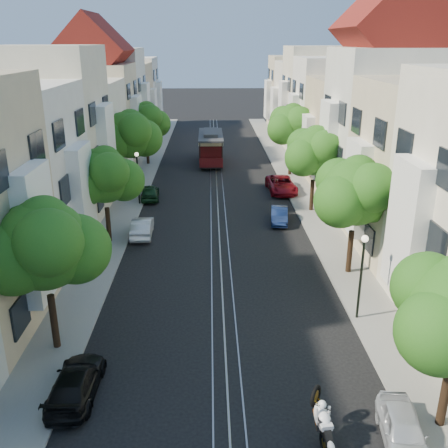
{
  "coord_description": "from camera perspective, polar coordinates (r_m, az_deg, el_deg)",
  "views": [
    {
      "loc": [
        -0.56,
        -16.44,
        12.4
      ],
      "look_at": [
        0.21,
        11.31,
        2.2
      ],
      "focal_mm": 40.0,
      "sensor_mm": 36.0,
      "label": 1
    }
  ],
  "objects": [
    {
      "name": "ground",
      "position": [
        46.14,
        -0.84,
        4.58
      ],
      "size": [
        200.0,
        200.0,
        0.0
      ],
      "primitive_type": "plane",
      "color": "black",
      "rests_on": "ground"
    },
    {
      "name": "sidewalk_east",
      "position": [
        46.78,
        8.1,
        4.67
      ],
      "size": [
        2.5,
        80.0,
        0.12
      ],
      "primitive_type": "cube",
      "color": "gray",
      "rests_on": "ground"
    },
    {
      "name": "sidewalk_west",
      "position": [
        46.61,
        -9.82,
        4.52
      ],
      "size": [
        2.5,
        80.0,
        0.12
      ],
      "primitive_type": "cube",
      "color": "gray",
      "rests_on": "ground"
    },
    {
      "name": "rail_left",
      "position": [
        46.14,
        -1.53,
        4.59
      ],
      "size": [
        0.06,
        80.0,
        0.02
      ],
      "primitive_type": "cube",
      "color": "gray",
      "rests_on": "ground"
    },
    {
      "name": "rail_slot",
      "position": [
        46.14,
        -0.84,
        4.59
      ],
      "size": [
        0.06,
        80.0,
        0.02
      ],
      "primitive_type": "cube",
      "color": "gray",
      "rests_on": "ground"
    },
    {
      "name": "rail_right",
      "position": [
        46.15,
        -0.16,
        4.6
      ],
      "size": [
        0.06,
        80.0,
        0.02
      ],
      "primitive_type": "cube",
      "color": "gray",
      "rests_on": "ground"
    },
    {
      "name": "lane_line",
      "position": [
        46.14,
        -0.84,
        4.58
      ],
      "size": [
        0.08,
        80.0,
        0.01
      ],
      "primitive_type": "cube",
      "color": "tan",
      "rests_on": "ground"
    },
    {
      "name": "townhouses_east",
      "position": [
        46.63,
        14.14,
        10.67
      ],
      "size": [
        7.75,
        72.0,
        12.0
      ],
      "color": "beige",
      "rests_on": "ground"
    },
    {
      "name": "townhouses_west",
      "position": [
        46.36,
        -15.96,
        10.33
      ],
      "size": [
        7.75,
        72.0,
        11.76
      ],
      "color": "silver",
      "rests_on": "ground"
    },
    {
      "name": "tree_e_b",
      "position": [
        27.68,
        14.91,
        3.4
      ],
      "size": [
        4.93,
        4.08,
        6.68
      ],
      "color": "black",
      "rests_on": "ground"
    },
    {
      "name": "tree_e_c",
      "position": [
        38.06,
        10.4,
        8.02
      ],
      "size": [
        4.84,
        3.99,
        6.52
      ],
      "color": "black",
      "rests_on": "ground"
    },
    {
      "name": "tree_e_d",
      "position": [
        48.65,
        7.82,
        11.08
      ],
      "size": [
        5.01,
        4.16,
        6.85
      ],
      "color": "black",
      "rests_on": "ground"
    },
    {
      "name": "tree_w_a",
      "position": [
        21.01,
        -19.75,
        -2.48
      ],
      "size": [
        4.93,
        4.08,
        6.68
      ],
      "color": "black",
      "rests_on": "ground"
    },
    {
      "name": "tree_w_b",
      "position": [
        32.14,
        -13.42,
        5.2
      ],
      "size": [
        4.72,
        3.87,
        6.27
      ],
      "color": "black",
      "rests_on": "ground"
    },
    {
      "name": "tree_w_c",
      "position": [
        42.57,
        -10.62,
        9.92
      ],
      "size": [
        5.13,
        4.28,
        7.09
      ],
      "color": "black",
      "rests_on": "ground"
    },
    {
      "name": "tree_w_d",
      "position": [
        53.4,
        -8.83,
        11.54
      ],
      "size": [
        4.84,
        3.99,
        6.52
      ],
      "color": "black",
      "rests_on": "ground"
    },
    {
      "name": "lamp_east",
      "position": [
        23.58,
        15.51,
        -4.51
      ],
      "size": [
        0.32,
        0.32,
        4.16
      ],
      "color": "black",
      "rests_on": "ground"
    },
    {
      "name": "lamp_west",
      "position": [
        40.03,
        -9.85,
        6.06
      ],
      "size": [
        0.32,
        0.32,
        4.16
      ],
      "color": "black",
      "rests_on": "ground"
    },
    {
      "name": "sportbike_rider",
      "position": [
        17.59,
        11.13,
        -21.05
      ],
      "size": [
        0.64,
        1.96,
        1.72
      ],
      "rotation": [
        0.0,
        0.0,
        0.12
      ],
      "color": "black",
      "rests_on": "ground"
    },
    {
      "name": "cable_car",
      "position": [
        54.15,
        -1.52,
        8.94
      ],
      "size": [
        2.59,
        8.18,
        3.14
      ],
      "rotation": [
        0.0,
        0.0,
        0.0
      ],
      "color": "black",
      "rests_on": "ground"
    },
    {
      "name": "parked_car_e_near",
      "position": [
        18.39,
        19.79,
        -21.29
      ],
      "size": [
        1.77,
        3.48,
        1.14
      ],
      "primitive_type": "imported",
      "rotation": [
        0.0,
        0.0,
        -0.13
      ],
      "color": "silver",
      "rests_on": "ground"
    },
    {
      "name": "parked_car_e_mid",
      "position": [
        36.31,
        6.34,
        1.0
      ],
      "size": [
        1.55,
        3.45,
        1.1
      ],
      "primitive_type": "imported",
      "rotation": [
        0.0,
        0.0,
        -0.12
      ],
      "color": "#0B183B",
      "rests_on": "ground"
    },
    {
      "name": "parked_car_e_far",
      "position": [
        43.77,
        6.57,
        4.5
      ],
      "size": [
        2.47,
        4.98,
        1.36
      ],
      "primitive_type": "imported",
      "rotation": [
        0.0,
        0.0,
        0.05
      ],
      "color": "maroon",
      "rests_on": "ground"
    },
    {
      "name": "parked_car_w_near",
      "position": [
        20.04,
        -16.56,
        -16.97
      ],
      "size": [
        1.66,
        3.98,
        1.15
      ],
      "primitive_type": "imported",
      "rotation": [
        0.0,
        0.0,
        3.13
      ],
      "color": "black",
      "rests_on": "ground"
    },
    {
      "name": "parked_car_w_mid",
      "position": [
        34.03,
        -9.33,
        -0.36
      ],
      "size": [
        1.44,
        3.81,
        1.24
      ],
      "primitive_type": "imported",
      "rotation": [
        0.0,
        0.0,
        3.18
      ],
      "color": "silver",
      "rests_on": "ground"
    },
    {
      "name": "parked_car_w_far",
      "position": [
        41.9,
        -8.46,
        3.62
      ],
      "size": [
        1.76,
        3.76,
        1.25
      ],
      "primitive_type": "imported",
      "rotation": [
        0.0,
        0.0,
        3.22
      ],
      "color": "#15351A",
      "rests_on": "ground"
    }
  ]
}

